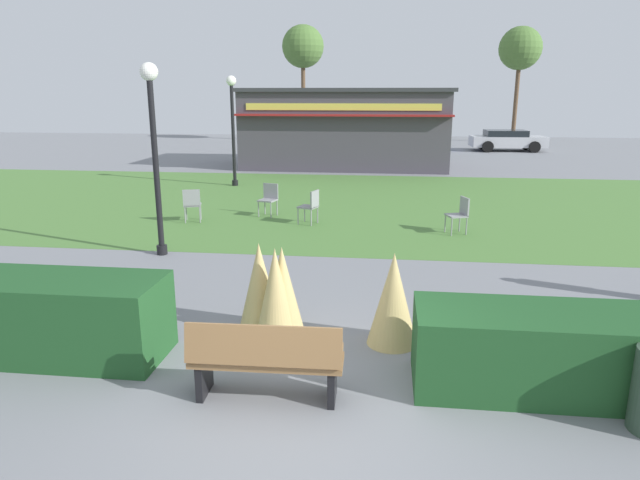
% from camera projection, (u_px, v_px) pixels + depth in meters
% --- Properties ---
extents(ground_plane, '(80.00, 80.00, 0.00)m').
position_uv_depth(ground_plane, '(304.00, 415.00, 6.01)').
color(ground_plane, slate).
extents(lawn_patch, '(36.00, 12.00, 0.01)m').
position_uv_depth(lawn_patch, '(361.00, 203.00, 17.48)').
color(lawn_patch, '#4C7A38').
rests_on(lawn_patch, ground_plane).
extents(park_bench, '(1.71, 0.57, 0.95)m').
position_uv_depth(park_bench, '(266.00, 360.00, 6.19)').
color(park_bench, olive).
rests_on(park_bench, ground_plane).
extents(hedge_left, '(2.68, 1.10, 1.05)m').
position_uv_depth(hedge_left, '(60.00, 317.00, 7.26)').
color(hedge_left, '#1E4C23').
rests_on(hedge_left, ground_plane).
extents(hedge_right, '(2.80, 1.10, 0.95)m').
position_uv_depth(hedge_right, '(538.00, 351.00, 6.43)').
color(hedge_right, '#1E4C23').
rests_on(hedge_right, ground_plane).
extents(ornamental_grass_behind_left, '(0.63, 0.63, 1.28)m').
position_uv_depth(ornamental_grass_behind_left, '(260.00, 286.00, 8.08)').
color(ornamental_grass_behind_left, tan).
rests_on(ornamental_grass_behind_left, ground_plane).
extents(ornamental_grass_behind_right, '(0.60, 0.60, 1.32)m').
position_uv_depth(ornamental_grass_behind_right, '(276.00, 294.00, 7.71)').
color(ornamental_grass_behind_right, tan).
rests_on(ornamental_grass_behind_right, ground_plane).
extents(ornamental_grass_behind_center, '(0.69, 0.69, 1.29)m').
position_uv_depth(ornamental_grass_behind_center, '(393.00, 299.00, 7.57)').
color(ornamental_grass_behind_center, tan).
rests_on(ornamental_grass_behind_center, ground_plane).
extents(ornamental_grass_behind_far, '(0.64, 0.64, 1.29)m').
position_uv_depth(ornamental_grass_behind_far, '(282.00, 292.00, 7.83)').
color(ornamental_grass_behind_far, tan).
rests_on(ornamental_grass_behind_far, ground_plane).
extents(lamppost_mid, '(0.36, 0.36, 3.91)m').
position_uv_depth(lamppost_mid, '(154.00, 136.00, 11.34)').
color(lamppost_mid, black).
rests_on(lamppost_mid, ground_plane).
extents(lamppost_far, '(0.36, 0.36, 3.91)m').
position_uv_depth(lamppost_far, '(233.00, 117.00, 20.13)').
color(lamppost_far, black).
rests_on(lamppost_far, ground_plane).
extents(food_kiosk, '(9.34, 5.15, 3.51)m').
position_uv_depth(food_kiosk, '(346.00, 128.00, 25.78)').
color(food_kiosk, '#47424C').
rests_on(food_kiosk, ground_plane).
extents(cafe_chair_west, '(0.56, 0.56, 0.89)m').
position_uv_depth(cafe_chair_west, '(311.00, 204.00, 14.57)').
color(cafe_chair_west, gray).
rests_on(cafe_chair_west, ground_plane).
extents(cafe_chair_east, '(0.54, 0.54, 0.89)m').
position_uv_depth(cafe_chair_east, '(269.00, 197.00, 15.58)').
color(cafe_chair_east, gray).
rests_on(cafe_chair_east, ground_plane).
extents(cafe_chair_center, '(0.56, 0.56, 0.89)m').
position_uv_depth(cafe_chair_center, '(460.00, 212.00, 13.61)').
color(cafe_chair_center, gray).
rests_on(cafe_chair_center, ground_plane).
extents(cafe_chair_north, '(0.54, 0.54, 0.89)m').
position_uv_depth(cafe_chair_north, '(192.00, 203.00, 14.78)').
color(cafe_chair_north, gray).
rests_on(cafe_chair_north, ground_plane).
extents(parked_car_west_slot, '(4.29, 2.24, 1.20)m').
position_uv_depth(parked_car_west_slot, '(318.00, 138.00, 34.13)').
color(parked_car_west_slot, silver).
rests_on(parked_car_west_slot, ground_plane).
extents(parked_car_center_slot, '(4.24, 2.14, 1.20)m').
position_uv_depth(parked_car_center_slot, '(404.00, 139.00, 33.53)').
color(parked_car_center_slot, navy).
rests_on(parked_car_center_slot, ground_plane).
extents(parked_car_east_slot, '(4.26, 2.18, 1.20)m').
position_uv_depth(parked_car_east_slot, '(507.00, 140.00, 32.84)').
color(parked_car_east_slot, '#B7BABF').
rests_on(parked_car_east_slot, ground_plane).
extents(tree_left_bg, '(2.80, 2.80, 7.69)m').
position_uv_depth(tree_left_bg, '(303.00, 47.00, 37.58)').
color(tree_left_bg, brown).
rests_on(tree_left_bg, ground_plane).
extents(tree_right_bg, '(2.80, 2.80, 7.55)m').
position_uv_depth(tree_right_bg, '(520.00, 49.00, 37.20)').
color(tree_right_bg, brown).
rests_on(tree_right_bg, ground_plane).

